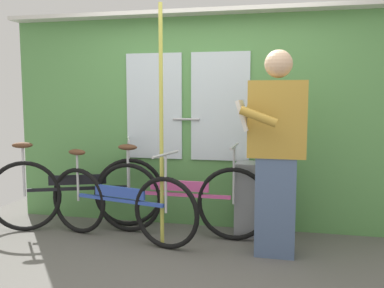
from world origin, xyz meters
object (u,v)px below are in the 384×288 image
bicycle_near_door (178,198)px  trash_bin_by_wall (254,199)px  passenger_reading_newspaper (276,149)px  handrail_pole (161,128)px  bicycle_by_pole (119,204)px  bicycle_leaning_behind (77,192)px

bicycle_near_door → trash_bin_by_wall: bearing=16.6°
bicycle_near_door → passenger_reading_newspaper: passenger_reading_newspaper is taller
trash_bin_by_wall → handrail_pole: 1.18m
bicycle_by_pole → handrail_pole: bearing=6.5°
bicycle_near_door → bicycle_leaning_behind: bearing=-178.4°
bicycle_near_door → bicycle_leaning_behind: 1.07m
bicycle_leaning_behind → bicycle_by_pole: bicycle_leaning_behind is taller
bicycle_near_door → passenger_reading_newspaper: size_ratio=1.01×
bicycle_near_door → bicycle_leaning_behind: size_ratio=1.07×
bicycle_leaning_behind → passenger_reading_newspaper: bearing=-31.0°
bicycle_leaning_behind → passenger_reading_newspaper: (2.00, -0.32, 0.54)m
bicycle_by_pole → passenger_reading_newspaper: size_ratio=0.93×
bicycle_near_door → handrail_pole: 0.77m
bicycle_near_door → trash_bin_by_wall: 0.74m
bicycle_near_door → handrail_pole: bearing=-103.1°
trash_bin_by_wall → handrail_pole: size_ratio=0.33×
bicycle_leaning_behind → trash_bin_by_wall: bicycle_leaning_behind is taller
handrail_pole → trash_bin_by_wall: bearing=31.8°
bicycle_by_pole → bicycle_near_door: bearing=39.0°
trash_bin_by_wall → passenger_reading_newspaper: bearing=-68.1°
bicycle_leaning_behind → handrail_pole: (1.00, -0.30, 0.70)m
bicycle_leaning_behind → passenger_reading_newspaper: passenger_reading_newspaper is taller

